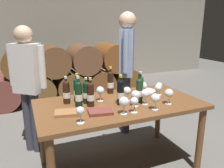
# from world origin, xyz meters

# --- Properties ---
(ground_plane) EXTENTS (14.00, 14.00, 0.00)m
(ground_plane) POSITION_xyz_m (0.00, 0.00, 0.00)
(ground_plane) COLOR #66635E
(cellar_back_wall) EXTENTS (10.00, 0.24, 2.80)m
(cellar_back_wall) POSITION_xyz_m (0.00, 4.20, 1.40)
(cellar_back_wall) COLOR gray
(cellar_back_wall) RESTS_ON ground_plane
(barrel_stack) EXTENTS (3.12, 0.90, 1.15)m
(barrel_stack) POSITION_xyz_m (0.00, 2.60, 0.54)
(barrel_stack) COLOR brown
(barrel_stack) RESTS_ON ground_plane
(dining_table) EXTENTS (1.70, 0.90, 0.76)m
(dining_table) POSITION_xyz_m (0.00, 0.00, 0.67)
(dining_table) COLOR brown
(dining_table) RESTS_ON ground_plane
(wine_bottle_0) EXTENTS (0.07, 0.07, 0.31)m
(wine_bottle_0) POSITION_xyz_m (-0.42, 0.04, 0.89)
(wine_bottle_0) COLOR black
(wine_bottle_0) RESTS_ON dining_table
(wine_bottle_1) EXTENTS (0.07, 0.07, 0.30)m
(wine_bottle_1) POSITION_xyz_m (0.26, 0.03, 0.89)
(wine_bottle_1) COLOR #19381E
(wine_bottle_1) RESTS_ON dining_table
(wine_bottle_2) EXTENTS (0.07, 0.07, 0.27)m
(wine_bottle_2) POSITION_xyz_m (-0.32, 0.12, 0.88)
(wine_bottle_2) COLOR black
(wine_bottle_2) RESTS_ON dining_table
(wine_bottle_3) EXTENTS (0.07, 0.07, 0.32)m
(wine_bottle_3) POSITION_xyz_m (0.04, 0.34, 0.90)
(wine_bottle_3) COLOR black
(wine_bottle_3) RESTS_ON dining_table
(wine_bottle_4) EXTENTS (0.07, 0.07, 0.31)m
(wine_bottle_4) POSITION_xyz_m (-0.01, -0.05, 0.89)
(wine_bottle_4) COLOR black
(wine_bottle_4) RESTS_ON dining_table
(wine_bottle_5) EXTENTS (0.07, 0.07, 0.29)m
(wine_bottle_5) POSITION_xyz_m (-0.31, 0.01, 0.89)
(wine_bottle_5) COLOR black
(wine_bottle_5) RESTS_ON dining_table
(wine_bottle_6) EXTENTS (0.07, 0.07, 0.30)m
(wine_bottle_6) POSITION_xyz_m (-0.39, 0.20, 0.89)
(wine_bottle_6) COLOR black
(wine_bottle_6) RESTS_ON dining_table
(wine_bottle_7) EXTENTS (0.07, 0.07, 0.30)m
(wine_bottle_7) POSITION_xyz_m (0.20, -0.06, 0.89)
(wine_bottle_7) COLOR #19381E
(wine_bottle_7) RESTS_ON dining_table
(wine_bottle_8) EXTENTS (0.07, 0.07, 0.29)m
(wine_bottle_8) POSITION_xyz_m (-0.51, 0.19, 0.88)
(wine_bottle_8) COLOR black
(wine_bottle_8) RESTS_ON dining_table
(wine_glass_0) EXTENTS (0.09, 0.09, 0.16)m
(wine_glass_0) POSITION_xyz_m (0.10, -0.16, 0.87)
(wine_glass_0) COLOR white
(wine_glass_0) RESTS_ON dining_table
(wine_glass_1) EXTENTS (0.08, 0.08, 0.15)m
(wine_glass_1) POSITION_xyz_m (0.46, -0.02, 0.87)
(wine_glass_1) COLOR white
(wine_glass_1) RESTS_ON dining_table
(wine_glass_2) EXTENTS (0.07, 0.07, 0.14)m
(wine_glass_2) POSITION_xyz_m (-0.50, -0.33, 0.86)
(wine_glass_2) COLOR white
(wine_glass_2) RESTS_ON dining_table
(wine_glass_3) EXTENTS (0.08, 0.08, 0.16)m
(wine_glass_3) POSITION_xyz_m (0.09, 0.01, 0.87)
(wine_glass_3) COLOR white
(wine_glass_3) RESTS_ON dining_table
(wine_glass_4) EXTENTS (0.09, 0.09, 0.16)m
(wine_glass_4) POSITION_xyz_m (0.44, -0.24, 0.87)
(wine_glass_4) COLOR white
(wine_glass_4) RESTS_ON dining_table
(wine_glass_5) EXTENTS (0.09, 0.09, 0.16)m
(wine_glass_5) POSITION_xyz_m (0.34, 0.09, 0.87)
(wine_glass_5) COLOR white
(wine_glass_5) RESTS_ON dining_table
(wine_glass_6) EXTENTS (0.07, 0.07, 0.15)m
(wine_glass_6) POSITION_xyz_m (0.01, -0.30, 0.87)
(wine_glass_6) COLOR white
(wine_glass_6) RESTS_ON dining_table
(wine_glass_7) EXTENTS (0.09, 0.09, 0.16)m
(wine_glass_7) POSITION_xyz_m (0.23, -0.32, 0.87)
(wine_glass_7) COLOR white
(wine_glass_7) RESTS_ON dining_table
(wine_glass_8) EXTENTS (0.09, 0.09, 0.16)m
(wine_glass_8) POSITION_xyz_m (0.22, -0.15, 0.87)
(wine_glass_8) COLOR white
(wine_glass_8) RESTS_ON dining_table
(wine_glass_9) EXTENTS (0.07, 0.07, 0.15)m
(wine_glass_9) POSITION_xyz_m (0.53, 0.06, 0.86)
(wine_glass_9) COLOR white
(wine_glass_9) RESTS_ON dining_table
(wine_glass_10) EXTENTS (0.09, 0.09, 0.16)m
(wine_glass_10) POSITION_xyz_m (-0.09, -0.30, 0.88)
(wine_glass_10) COLOR white
(wine_glass_10) RESTS_ON dining_table
(wine_glass_11) EXTENTS (0.09, 0.09, 0.16)m
(wine_glass_11) POSITION_xyz_m (-0.17, 0.12, 0.87)
(wine_glass_11) COLOR white
(wine_glass_11) RESTS_ON dining_table
(tasting_notebook) EXTENTS (0.25, 0.20, 0.03)m
(tasting_notebook) POSITION_xyz_m (-0.57, -0.10, 0.77)
(tasting_notebook) COLOR #936038
(tasting_notebook) RESTS_ON dining_table
(leather_ledger) EXTENTS (0.24, 0.19, 0.03)m
(leather_ledger) POSITION_xyz_m (-0.28, -0.19, 0.77)
(leather_ledger) COLOR brown
(leather_ledger) RESTS_ON dining_table
(serving_plate) EXTENTS (0.24, 0.24, 0.01)m
(serving_plate) POSITION_xyz_m (0.46, 0.24, 0.77)
(serving_plate) COLOR white
(serving_plate) RESTS_ON dining_table
(sommelier_presenting) EXTENTS (0.32, 0.44, 1.72)m
(sommelier_presenting) POSITION_xyz_m (0.45, 0.75, 1.04)
(sommelier_presenting) COLOR #383842
(sommelier_presenting) RESTS_ON ground_plane
(taster_seated_left) EXTENTS (0.40, 0.35, 1.54)m
(taster_seated_left) POSITION_xyz_m (-0.85, 0.72, 0.92)
(taster_seated_left) COLOR #383842
(taster_seated_left) RESTS_ON ground_plane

